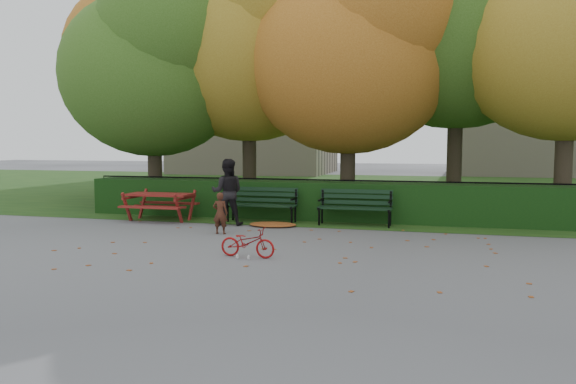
% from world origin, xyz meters
% --- Properties ---
extents(ground, '(90.00, 90.00, 0.00)m').
position_xyz_m(ground, '(0.00, 0.00, 0.00)').
color(ground, slate).
rests_on(ground, ground).
extents(grass_strip, '(90.00, 90.00, 0.00)m').
position_xyz_m(grass_strip, '(0.00, 14.00, 0.01)').
color(grass_strip, '#193D13').
rests_on(grass_strip, ground).
extents(building_left, '(10.00, 7.00, 15.00)m').
position_xyz_m(building_left, '(-9.00, 26.00, 7.50)').
color(building_left, '#B4A48B').
rests_on(building_left, ground).
extents(building_right, '(9.00, 6.00, 12.00)m').
position_xyz_m(building_right, '(8.00, 28.00, 6.00)').
color(building_right, '#B4A48B').
rests_on(building_right, ground).
extents(hedge, '(13.00, 0.90, 1.00)m').
position_xyz_m(hedge, '(0.00, 4.50, 0.50)').
color(hedge, black).
rests_on(hedge, ground).
extents(iron_fence, '(14.00, 0.04, 1.02)m').
position_xyz_m(iron_fence, '(0.00, 5.30, 0.54)').
color(iron_fence, black).
rests_on(iron_fence, ground).
extents(tree_a, '(5.88, 5.60, 7.48)m').
position_xyz_m(tree_a, '(-5.19, 5.58, 4.52)').
color(tree_a, '#2E231A').
rests_on(tree_a, ground).
extents(tree_b, '(6.72, 6.40, 8.79)m').
position_xyz_m(tree_b, '(-2.44, 6.75, 5.40)').
color(tree_b, '#2E231A').
rests_on(tree_b, ground).
extents(tree_c, '(6.30, 6.00, 8.00)m').
position_xyz_m(tree_c, '(0.83, 5.96, 4.82)').
color(tree_c, '#2E231A').
rests_on(tree_c, ground).
extents(tree_d, '(7.14, 6.80, 9.58)m').
position_xyz_m(tree_d, '(3.88, 7.23, 5.98)').
color(tree_d, '#2E231A').
rests_on(tree_d, ground).
extents(tree_f, '(6.93, 6.60, 9.19)m').
position_xyz_m(tree_f, '(-7.13, 9.24, 5.69)').
color(tree_f, '#2E231A').
rests_on(tree_f, ground).
extents(bench_left, '(1.80, 0.57, 0.88)m').
position_xyz_m(bench_left, '(-1.30, 3.70, 0.52)').
color(bench_left, black).
rests_on(bench_left, ground).
extents(bench_right, '(1.80, 0.57, 0.88)m').
position_xyz_m(bench_right, '(1.10, 3.70, 0.52)').
color(bench_right, black).
rests_on(bench_right, ground).
extents(picnic_table, '(1.69, 1.37, 0.81)m').
position_xyz_m(picnic_table, '(-3.96, 3.20, 0.56)').
color(picnic_table, maroon).
rests_on(picnic_table, ground).
extents(leaf_pile, '(1.20, 0.85, 0.08)m').
position_xyz_m(leaf_pile, '(-0.83, 3.04, 0.04)').
color(leaf_pile, maroon).
rests_on(leaf_pile, ground).
extents(leaf_scatter, '(9.00, 5.70, 0.01)m').
position_xyz_m(leaf_scatter, '(0.00, 0.30, 0.01)').
color(leaf_scatter, maroon).
rests_on(leaf_scatter, ground).
extents(child, '(0.36, 0.25, 0.94)m').
position_xyz_m(child, '(-1.62, 1.59, 0.47)').
color(child, '#442215').
rests_on(child, ground).
extents(adult, '(0.92, 0.79, 1.64)m').
position_xyz_m(adult, '(-1.96, 2.90, 0.82)').
color(adult, black).
rests_on(adult, ground).
extents(bicycle, '(1.04, 0.42, 0.54)m').
position_xyz_m(bicycle, '(-0.18, -0.66, 0.27)').
color(bicycle, maroon).
rests_on(bicycle, ground).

